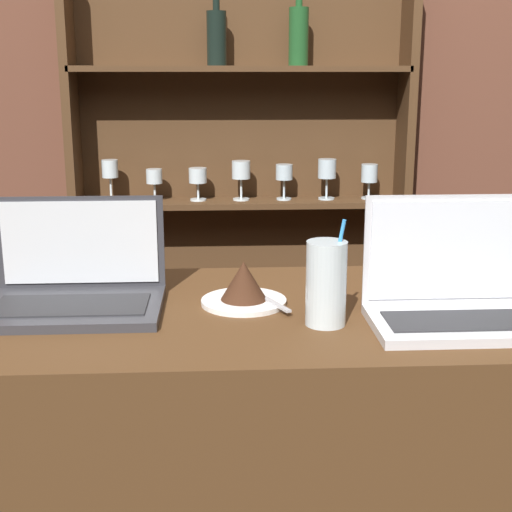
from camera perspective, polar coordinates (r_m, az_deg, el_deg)
name	(u,v)px	position (r m, az deg, el deg)	size (l,w,h in m)	color
back_wall	(259,110)	(2.66, 0.22, 11.58)	(7.00, 0.06, 2.70)	brown
back_shelf	(242,216)	(2.63, -1.16, 3.23)	(1.20, 0.18, 1.87)	#472D19
laptop_near	(75,286)	(1.48, -14.28, -2.35)	(0.35, 0.25, 0.21)	#333338
laptop_far	(453,294)	(1.39, 15.51, -2.98)	(0.32, 0.20, 0.23)	silver
cake_plate	(244,287)	(1.45, -0.97, -2.50)	(0.18, 0.18, 0.09)	white
water_glass	(326,283)	(1.33, 5.63, -2.19)	(0.08, 0.08, 0.20)	silver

